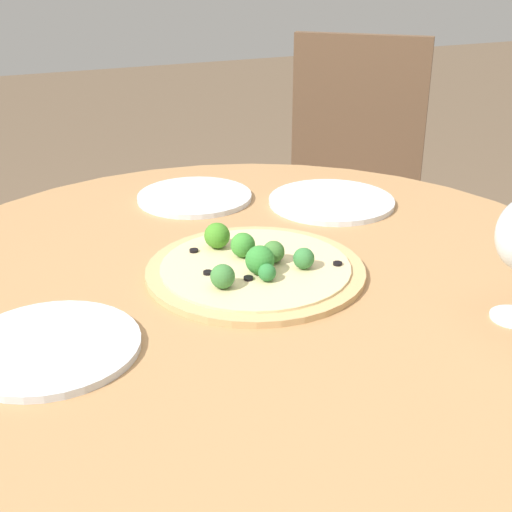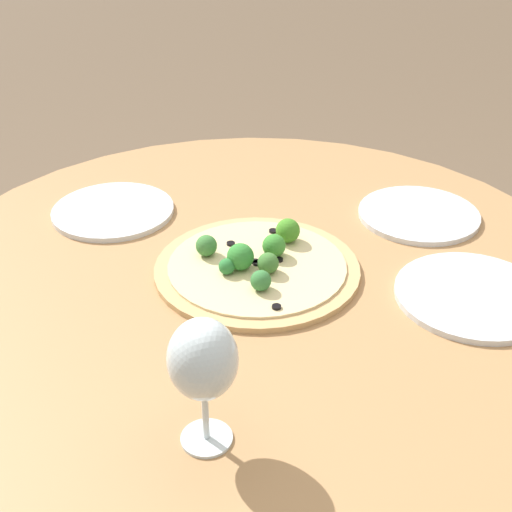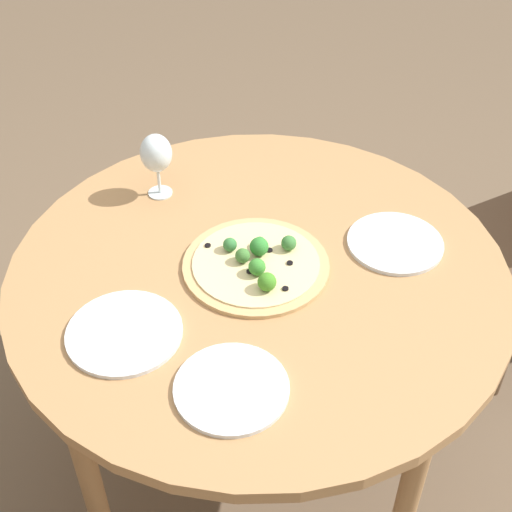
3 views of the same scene
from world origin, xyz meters
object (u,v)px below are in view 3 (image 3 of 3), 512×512
at_px(pizza, 257,262).
at_px(plate_far, 395,243).
at_px(wine_glass, 156,154).
at_px(plate_near, 124,332).
at_px(plate_side, 231,388).

height_order(pizza, plate_far, pizza).
distance_m(wine_glass, plate_far, 0.61).
distance_m(pizza, plate_near, 0.34).
bearing_deg(wine_glass, plate_side, 21.66).
bearing_deg(plate_near, plate_far, 119.70).
bearing_deg(plate_near, plate_side, 61.52).
relative_size(wine_glass, plate_near, 0.72).
bearing_deg(pizza, wine_glass, -134.47).
xyz_separation_m(pizza, wine_glass, (-0.26, -0.26, 0.11)).
xyz_separation_m(wine_glass, plate_far, (0.16, 0.58, -0.11)).
height_order(wine_glass, plate_side, wine_glass).
distance_m(pizza, plate_side, 0.35).
relative_size(plate_near, plate_side, 1.08).
distance_m(pizza, wine_glass, 0.39).
relative_size(wine_glass, plate_side, 0.78).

